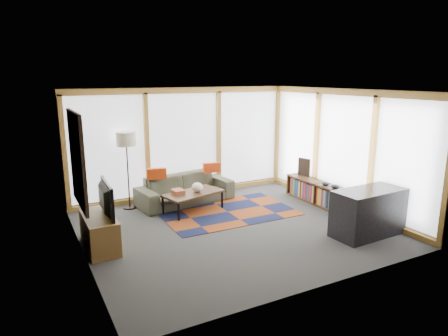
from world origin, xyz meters
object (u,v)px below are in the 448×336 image
sofa (185,189)px  coffee_table (193,202)px  tv_console (99,232)px  bar_counter (368,212)px  television (101,199)px  floor_lamp (128,171)px  bookshelf (320,194)px

sofa → coffee_table: (-0.08, -0.63, -0.11)m
sofa → tv_console: bearing=-151.8°
bar_counter → television: bearing=156.3°
sofa → bar_counter: 4.00m
floor_lamp → bar_counter: size_ratio=1.25×
coffee_table → television: (-2.09, -0.99, 0.65)m
bookshelf → bar_counter: 1.85m
tv_console → bar_counter: bar_counter is taller
floor_lamp → bookshelf: size_ratio=0.84×
sofa → television: size_ratio=2.23×
floor_lamp → coffee_table: bearing=-36.3°
bookshelf → coffee_table: bearing=161.7°
coffee_table → bookshelf: bookshelf is taller
tv_console → bar_counter: (4.47, -1.70, 0.14)m
floor_lamp → sofa: bearing=-10.3°
television → floor_lamp: bearing=-24.0°
television → coffee_table: bearing=-61.9°
bar_counter → sofa: bearing=121.4°
floor_lamp → television: 2.07m
sofa → floor_lamp: bearing=161.9°
bookshelf → television: 4.86m
coffee_table → television: size_ratio=1.28×
bar_counter → coffee_table: bearing=128.1°
television → bar_counter: size_ratio=0.73×
tv_console → bar_counter: 4.78m
sofa → bookshelf: sofa is taller
television → bar_counter: bearing=-108.6°
floor_lamp → television: size_ratio=1.71×
sofa → tv_console: size_ratio=1.93×
coffee_table → bar_counter: bar_counter is taller
floor_lamp → tv_console: bearing=-118.3°
bookshelf → television: (-4.82, -0.09, 0.61)m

